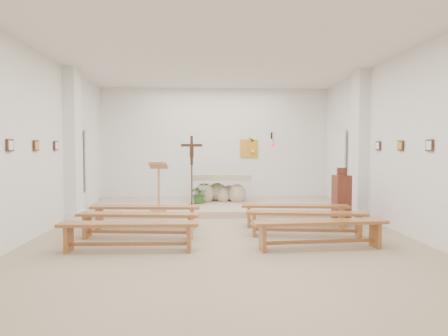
{
  "coord_description": "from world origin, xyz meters",
  "views": [
    {
      "loc": [
        -0.35,
        -7.38,
        1.69
      ],
      "look_at": [
        0.1,
        1.6,
        1.22
      ],
      "focal_mm": 32.0,
      "sensor_mm": 36.0,
      "label": 1
    }
  ],
  "objects": [
    {
      "name": "potted_plant",
      "position": [
        -0.48,
        3.46,
        0.43
      ],
      "size": [
        0.62,
        0.58,
        0.56
      ],
      "primitive_type": "imported",
      "rotation": [
        0.0,
        0.0,
        0.34
      ],
      "color": "#2C5823",
      "rests_on": "sanctuary_platform"
    },
    {
      "name": "donation_pedestal",
      "position": [
        2.68,
        1.23,
        0.55
      ],
      "size": [
        0.36,
        0.36,
        1.24
      ],
      "rotation": [
        0.0,
        0.0,
        0.1
      ],
      "color": "#5C241A",
      "rests_on": "ground"
    },
    {
      "name": "sanctuary_platform",
      "position": [
        0.0,
        3.5,
        0.07
      ],
      "size": [
        6.98,
        3.0,
        0.15
      ],
      "primitive_type": "cube",
      "color": "tan",
      "rests_on": "ground"
    },
    {
      "name": "crucifix_stand",
      "position": [
        -0.67,
        3.0,
        1.21
      ],
      "size": [
        0.55,
        0.24,
        1.83
      ],
      "rotation": [
        0.0,
        0.0,
        0.0
      ],
      "color": "#372211",
      "rests_on": "sanctuary_platform"
    },
    {
      "name": "gold_wall_relief",
      "position": [
        1.05,
        4.96,
        1.65
      ],
      "size": [
        0.55,
        0.04,
        0.55
      ],
      "primitive_type": "cube",
      "color": "gold",
      "rests_on": "wall_back"
    },
    {
      "name": "wall_back",
      "position": [
        0.0,
        4.99,
        1.75
      ],
      "size": [
        7.0,
        0.02,
        3.5
      ],
      "primitive_type": "cube",
      "color": "white",
      "rests_on": "ground"
    },
    {
      "name": "station_frame_right_mid",
      "position": [
        3.47,
        0.2,
        1.72
      ],
      "size": [
        0.03,
        0.2,
        0.2
      ],
      "primitive_type": "cube",
      "color": "#3C251A",
      "rests_on": "wall_right"
    },
    {
      "name": "altar",
      "position": [
        0.13,
        3.9,
        0.47
      ],
      "size": [
        1.67,
        0.77,
        0.84
      ],
      "rotation": [
        0.0,
        0.0,
        -0.05
      ],
      "color": "beige",
      "rests_on": "sanctuary_platform"
    },
    {
      "name": "sanctuary_lamp",
      "position": [
        1.75,
        4.71,
        1.81
      ],
      "size": [
        0.11,
        0.36,
        0.44
      ],
      "color": "black",
      "rests_on": "wall_back"
    },
    {
      "name": "bench_right_third",
      "position": [
        1.56,
        -0.93,
        0.36
      ],
      "size": [
        2.27,
        0.52,
        0.47
      ],
      "rotation": [
        0.0,
        0.0,
        0.07
      ],
      "color": "#A55E30",
      "rests_on": "ground"
    },
    {
      "name": "bench_right_second",
      "position": [
        1.56,
        -0.02,
        0.36
      ],
      "size": [
        2.27,
        0.67,
        0.47
      ],
      "rotation": [
        0.0,
        0.0,
        -0.14
      ],
      "color": "#A55E30",
      "rests_on": "ground"
    },
    {
      "name": "wall_right",
      "position": [
        3.49,
        0.0,
        1.75
      ],
      "size": [
        0.02,
        10.0,
        3.5
      ],
      "primitive_type": "cube",
      "color": "white",
      "rests_on": "ground"
    },
    {
      "name": "lectern",
      "position": [
        -1.45,
        2.28,
        0.75
      ],
      "size": [
        0.46,
        0.4,
        1.21
      ],
      "rotation": [
        0.0,
        0.0,
        -0.07
      ],
      "color": "tan",
      "rests_on": "sanctuary_platform"
    },
    {
      "name": "ground",
      "position": [
        0.0,
        0.0,
        0.0
      ],
      "size": [
        7.0,
        10.0,
        0.0
      ],
      "primitive_type": "cube",
      "color": "tan",
      "rests_on": "ground"
    },
    {
      "name": "station_frame_right_rear",
      "position": [
        3.47,
        1.2,
        1.72
      ],
      "size": [
        0.03,
        0.2,
        0.2
      ],
      "primitive_type": "cube",
      "color": "#3C251A",
      "rests_on": "wall_right"
    },
    {
      "name": "pilaster_left",
      "position": [
        -3.37,
        2.0,
        1.75
      ],
      "size": [
        0.26,
        0.55,
        3.5
      ],
      "primitive_type": "cube",
      "color": "white",
      "rests_on": "ground"
    },
    {
      "name": "radiator_left",
      "position": [
        -3.43,
        2.7,
        0.27
      ],
      "size": [
        0.1,
        0.85,
        0.52
      ],
      "primitive_type": "cube",
      "color": "silver",
      "rests_on": "ground"
    },
    {
      "name": "station_frame_right_front",
      "position": [
        3.47,
        -0.8,
        1.72
      ],
      "size": [
        0.03,
        0.2,
        0.2
      ],
      "primitive_type": "cube",
      "color": "#3C251A",
      "rests_on": "wall_right"
    },
    {
      "name": "bench_left_front",
      "position": [
        -1.56,
        0.89,
        0.36
      ],
      "size": [
        2.27,
        0.52,
        0.47
      ],
      "rotation": [
        0.0,
        0.0,
        -0.07
      ],
      "color": "#A55E30",
      "rests_on": "ground"
    },
    {
      "name": "bench_right_front",
      "position": [
        1.56,
        0.89,
        0.36
      ],
      "size": [
        2.27,
        0.58,
        0.47
      ],
      "rotation": [
        0.0,
        0.0,
        -0.1
      ],
      "color": "#A55E30",
      "rests_on": "ground"
    },
    {
      "name": "bench_left_second",
      "position": [
        -1.56,
        -0.02,
        0.36
      ],
      "size": [
        2.27,
        0.59,
        0.47
      ],
      "rotation": [
        0.0,
        0.0,
        -0.11
      ],
      "color": "#A55E30",
      "rests_on": "ground"
    },
    {
      "name": "station_frame_left_rear",
      "position": [
        -3.47,
        1.2,
        1.72
      ],
      "size": [
        0.03,
        0.2,
        0.2
      ],
      "primitive_type": "cube",
      "color": "#3C251A",
      "rests_on": "wall_left"
    },
    {
      "name": "wall_left",
      "position": [
        -3.49,
        0.0,
        1.75
      ],
      "size": [
        0.02,
        10.0,
        3.5
      ],
      "primitive_type": "cube",
      "color": "white",
      "rests_on": "ground"
    },
    {
      "name": "station_frame_left_front",
      "position": [
        -3.47,
        -0.8,
        1.72
      ],
      "size": [
        0.03,
        0.2,
        0.2
      ],
      "primitive_type": "cube",
      "color": "#3C251A",
      "rests_on": "wall_left"
    },
    {
      "name": "ceiling",
      "position": [
        0.0,
        0.0,
        3.49
      ],
      "size": [
        7.0,
        10.0,
        0.02
      ],
      "primitive_type": "cube",
      "color": "silver",
      "rests_on": "wall_back"
    },
    {
      "name": "radiator_right",
      "position": [
        3.43,
        2.7,
        0.27
      ],
      "size": [
        0.1,
        0.85,
        0.52
      ],
      "primitive_type": "cube",
      "color": "silver",
      "rests_on": "ground"
    },
    {
      "name": "station_frame_left_mid",
      "position": [
        -3.47,
        0.2,
        1.72
      ],
      "size": [
        0.03,
        0.2,
        0.2
      ],
      "primitive_type": "cube",
      "color": "#3C251A",
      "rests_on": "wall_left"
    },
    {
      "name": "bench_left_third",
      "position": [
        -1.56,
        -0.93,
        0.36
      ],
      "size": [
        2.25,
        0.41,
        0.47
      ],
      "rotation": [
        0.0,
        0.0,
        -0.02
      ],
      "color": "#A55E30",
      "rests_on": "ground"
    },
    {
      "name": "pilaster_right",
      "position": [
        3.37,
        2.0,
        1.75
      ],
      "size": [
        0.26,
        0.55,
        3.5
      ],
      "primitive_type": "cube",
      "color": "white",
      "rests_on": "ground"
    }
  ]
}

